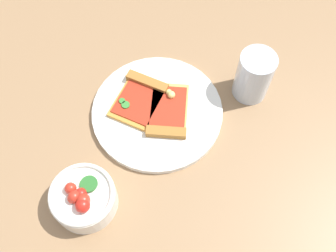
{
  "coord_description": "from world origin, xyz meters",
  "views": [
    {
      "loc": [
        -0.39,
        -0.06,
        0.72
      ],
      "look_at": [
        -0.04,
        -0.06,
        0.03
      ],
      "focal_mm": 42.14,
      "sensor_mm": 36.0,
      "label": 1
    }
  ],
  "objects_px": {
    "soda_glass": "(253,77)",
    "pizza_slice_near": "(168,113)",
    "plate": "(157,112)",
    "pizza_slice_far": "(140,97)",
    "salad_bowl": "(84,198)"
  },
  "relations": [
    {
      "from": "salad_bowl",
      "to": "soda_glass",
      "type": "relative_size",
      "value": 1.05
    },
    {
      "from": "pizza_slice_far",
      "to": "soda_glass",
      "type": "height_order",
      "value": "soda_glass"
    },
    {
      "from": "pizza_slice_near",
      "to": "salad_bowl",
      "type": "height_order",
      "value": "salad_bowl"
    },
    {
      "from": "pizza_slice_near",
      "to": "soda_glass",
      "type": "height_order",
      "value": "soda_glass"
    },
    {
      "from": "soda_glass",
      "to": "pizza_slice_far",
      "type": "bearing_deg",
      "value": 95.99
    },
    {
      "from": "pizza_slice_far",
      "to": "plate",
      "type": "bearing_deg",
      "value": -129.3
    },
    {
      "from": "plate",
      "to": "pizza_slice_near",
      "type": "distance_m",
      "value": 0.03
    },
    {
      "from": "plate",
      "to": "soda_glass",
      "type": "xyz_separation_m",
      "value": [
        0.05,
        -0.2,
        0.05
      ]
    },
    {
      "from": "pizza_slice_near",
      "to": "pizza_slice_far",
      "type": "bearing_deg",
      "value": 55.93
    },
    {
      "from": "plate",
      "to": "soda_glass",
      "type": "relative_size",
      "value": 2.4
    },
    {
      "from": "soda_glass",
      "to": "pizza_slice_near",
      "type": "bearing_deg",
      "value": 110.02
    },
    {
      "from": "pizza_slice_far",
      "to": "salad_bowl",
      "type": "xyz_separation_m",
      "value": [
        -0.22,
        0.1,
        0.01
      ]
    },
    {
      "from": "salad_bowl",
      "to": "soda_glass",
      "type": "bearing_deg",
      "value": -53.45
    },
    {
      "from": "pizza_slice_far",
      "to": "salad_bowl",
      "type": "relative_size",
      "value": 1.2
    },
    {
      "from": "plate",
      "to": "pizza_slice_near",
      "type": "bearing_deg",
      "value": -113.91
    }
  ]
}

